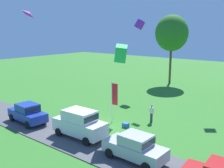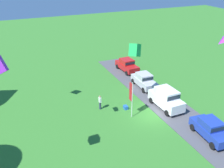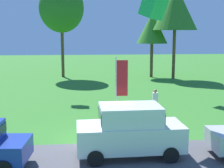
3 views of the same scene
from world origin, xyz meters
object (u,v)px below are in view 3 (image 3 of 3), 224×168
at_px(tree_left_of_center, 152,28).
at_px(tree_lone_near, 61,8).
at_px(cooler_box, 146,124).
at_px(tree_right_of_center, 175,8).
at_px(person_watching_sky, 155,102).
at_px(car_suv_far_end, 130,129).
at_px(flag_banner, 120,83).
at_px(kite_box_topmost, 154,5).

bearing_deg(tree_left_of_center, tree_lone_near, 174.16).
height_order(tree_left_of_center, cooler_box, tree_left_of_center).
relative_size(tree_lone_near, tree_right_of_center, 1.04).
bearing_deg(person_watching_sky, tree_right_of_center, 69.89).
relative_size(person_watching_sky, tree_right_of_center, 0.16).
bearing_deg(car_suv_far_end, flag_banner, 89.12).
bearing_deg(tree_right_of_center, kite_box_topmost, -109.33).
height_order(tree_left_of_center, flag_banner, tree_left_of_center).
bearing_deg(flag_banner, tree_left_of_center, 72.83).
bearing_deg(flag_banner, person_watching_sky, 43.71).
xyz_separation_m(cooler_box, kite_box_topmost, (0.10, -0.95, 6.61)).
distance_m(tree_right_of_center, cooler_box, 21.34).
xyz_separation_m(tree_left_of_center, cooler_box, (-4.61, -19.95, -5.69)).
height_order(tree_lone_near, tree_right_of_center, tree_lone_near).
bearing_deg(cooler_box, tree_right_of_center, 69.49).
relative_size(car_suv_far_end, flag_banner, 1.14).
bearing_deg(tree_left_of_center, cooler_box, -103.00).
bearing_deg(car_suv_far_end, person_watching_sky, 68.72).
bearing_deg(cooler_box, car_suv_far_end, -110.27).
bearing_deg(flag_banner, kite_box_topmost, -34.28).
bearing_deg(tree_lone_near, person_watching_sky, -68.51).
bearing_deg(person_watching_sky, kite_box_topmost, -105.85).
bearing_deg(tree_lone_near, flag_banner, -77.58).
relative_size(car_suv_far_end, person_watching_sky, 2.72).
distance_m(car_suv_far_end, flag_banner, 4.61).
xyz_separation_m(tree_lone_near, tree_left_of_center, (10.72, -1.10, -2.33)).
bearing_deg(person_watching_sky, car_suv_far_end, -111.28).
xyz_separation_m(car_suv_far_end, kite_box_topmost, (1.68, 3.33, 5.52)).
height_order(person_watching_sky, tree_left_of_center, tree_left_of_center).
bearing_deg(cooler_box, tree_left_of_center, 77.00).
relative_size(car_suv_far_end, tree_right_of_center, 0.43).
bearing_deg(tree_left_of_center, tree_right_of_center, -31.11).
distance_m(tree_lone_near, tree_right_of_center, 13.28).
bearing_deg(flag_banner, car_suv_far_end, -90.88).
xyz_separation_m(person_watching_sky, cooler_box, (-1.12, -2.67, -0.68)).
bearing_deg(person_watching_sky, tree_lone_near, 111.49).
height_order(tree_lone_near, tree_left_of_center, tree_lone_near).
relative_size(tree_left_of_center, tree_right_of_center, 0.72).
distance_m(person_watching_sky, tree_right_of_center, 18.41).
xyz_separation_m(person_watching_sky, kite_box_topmost, (-1.03, -3.62, 5.94)).
height_order(person_watching_sky, cooler_box, person_watching_sky).
xyz_separation_m(tree_right_of_center, cooler_box, (-6.94, -18.54, -7.96)).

